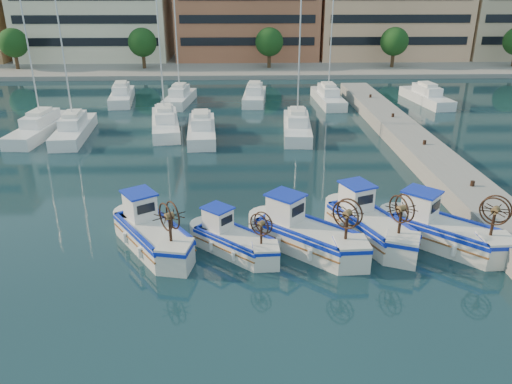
% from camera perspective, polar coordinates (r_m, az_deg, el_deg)
% --- Properties ---
extents(ground, '(300.00, 300.00, 0.00)m').
position_cam_1_polar(ground, '(23.46, -0.85, -7.95)').
color(ground, '#183940').
rests_on(ground, ground).
extents(quay, '(3.00, 60.00, 1.20)m').
position_cam_1_polar(quay, '(33.17, 21.93, 0.99)').
color(quay, gray).
rests_on(quay, ground).
extents(yacht_marina, '(40.19, 22.18, 11.50)m').
position_cam_1_polar(yacht_marina, '(48.65, -4.73, 9.10)').
color(yacht_marina, white).
rests_on(yacht_marina, ground).
extents(fishing_boat_a, '(4.41, 5.20, 3.18)m').
position_cam_1_polar(fishing_boat_a, '(24.79, -11.86, -4.37)').
color(fishing_boat_a, silver).
rests_on(fishing_boat_a, ground).
extents(fishing_boat_b, '(4.08, 3.94, 2.60)m').
position_cam_1_polar(fishing_boat_b, '(23.97, -2.68, -5.29)').
color(fishing_boat_b, silver).
rests_on(fishing_boat_b, ground).
extents(fishing_boat_c, '(5.09, 4.91, 3.25)m').
position_cam_1_polar(fishing_boat_c, '(24.20, 5.61, -4.62)').
color(fishing_boat_c, silver).
rests_on(fishing_boat_c, ground).
extents(fishing_boat_d, '(3.84, 5.34, 3.22)m').
position_cam_1_polar(fishing_boat_d, '(25.74, 12.78, -3.37)').
color(fishing_boat_d, silver).
rests_on(fishing_boat_d, ground).
extents(fishing_boat_e, '(5.07, 4.95, 3.25)m').
position_cam_1_polar(fishing_boat_e, '(26.06, 20.46, -3.95)').
color(fishing_boat_e, silver).
rests_on(fishing_boat_e, ground).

